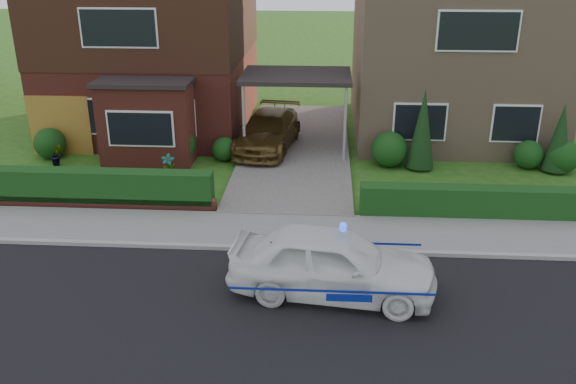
{
  "coord_description": "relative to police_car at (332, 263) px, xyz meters",
  "views": [
    {
      "loc": [
        1.06,
        -10.12,
        6.99
      ],
      "look_at": [
        0.18,
        3.5,
        1.39
      ],
      "focal_mm": 38.0,
      "sensor_mm": 36.0,
      "label": 1
    }
  ],
  "objects": [
    {
      "name": "potted_plant_c",
      "position": [
        -6.86,
        7.8,
        -0.4
      ],
      "size": [
        0.39,
        0.39,
        0.68
      ],
      "primitive_type": "imported",
      "rotation": [
        0.0,
        0.0,
        1.56
      ],
      "color": "gray",
      "rests_on": "ground"
    },
    {
      "name": "shrub_right_mid",
      "position": [
        6.53,
        8.3,
        -0.26
      ],
      "size": [
        0.96,
        0.96,
        0.96
      ],
      "primitive_type": "sphere",
      "color": "#113611",
      "rests_on": "ground"
    },
    {
      "name": "road",
      "position": [
        -1.27,
        -1.2,
        -0.74
      ],
      "size": [
        60.0,
        6.0,
        0.02
      ],
      "primitive_type": "cube",
      "color": "black",
      "rests_on": "ground"
    },
    {
      "name": "driveway",
      "position": [
        -1.27,
        9.8,
        -0.68
      ],
      "size": [
        3.8,
        12.0,
        0.12
      ],
      "primitive_type": "cube",
      "color": "#666059",
      "rests_on": "ground"
    },
    {
      "name": "police_car",
      "position": [
        0.0,
        0.0,
        0.0
      ],
      "size": [
        4.01,
        4.54,
        1.65
      ],
      "rotation": [
        0.0,
        0.0,
        1.45
      ],
      "color": "white",
      "rests_on": "ground"
    },
    {
      "name": "house_left",
      "position": [
        -7.05,
        12.7,
        3.07
      ],
      "size": [
        7.5,
        9.53,
        7.25
      ],
      "color": "maroon",
      "rests_on": "ground"
    },
    {
      "name": "shrub_right_near",
      "position": [
        1.93,
        8.2,
        -0.14
      ],
      "size": [
        1.2,
        1.2,
        1.2
      ],
      "primitive_type": "sphere",
      "color": "#113611",
      "rests_on": "ground"
    },
    {
      "name": "house_right",
      "position": [
        4.53,
        12.79,
        2.92
      ],
      "size": [
        7.5,
        8.06,
        7.25
      ],
      "color": "#A18363",
      "rests_on": "ground"
    },
    {
      "name": "shrub_right_far",
      "position": [
        7.53,
        8.0,
        -0.2
      ],
      "size": [
        1.08,
        1.08,
        1.08
      ],
      "primitive_type": "sphere",
      "color": "#113611",
      "rests_on": "ground"
    },
    {
      "name": "hedge_right",
      "position": [
        4.53,
        4.15,
        -0.74
      ],
      "size": [
        7.5,
        0.55,
        0.8
      ],
      "primitive_type": "cube",
      "color": "#113611",
      "rests_on": "ground"
    },
    {
      "name": "shrub_left_mid",
      "position": [
        -5.27,
        8.1,
        -0.08
      ],
      "size": [
        1.32,
        1.32,
        1.32
      ],
      "primitive_type": "sphere",
      "color": "#113611",
      "rests_on": "ground"
    },
    {
      "name": "conifer_b",
      "position": [
        7.33,
        8.0,
        0.36
      ],
      "size": [
        0.9,
        0.9,
        2.2
      ],
      "primitive_type": "cone",
      "color": "black",
      "rests_on": "ground"
    },
    {
      "name": "potted_plant_b",
      "position": [
        -9.25,
        7.57,
        -0.39
      ],
      "size": [
        0.5,
        0.49,
        0.71
      ],
      "primitive_type": "imported",
      "rotation": [
        0.0,
        0.0,
        0.91
      ],
      "color": "gray",
      "rests_on": "ground"
    },
    {
      "name": "shrub_left_near",
      "position": [
        -3.67,
        8.4,
        -0.32
      ],
      "size": [
        0.84,
        0.84,
        0.84
      ],
      "primitive_type": "sphere",
      "color": "#113611",
      "rests_on": "ground"
    },
    {
      "name": "garage_door",
      "position": [
        -9.52,
        8.76,
        0.31
      ],
      "size": [
        2.2,
        0.1,
        2.1
      ],
      "primitive_type": "cube",
      "color": "#976121",
      "rests_on": "ground"
    },
    {
      "name": "shrub_left_far",
      "position": [
        -9.77,
        8.3,
        -0.2
      ],
      "size": [
        1.08,
        1.08,
        1.08
      ],
      "primitive_type": "sphere",
      "color": "#113611",
      "rests_on": "ground"
    },
    {
      "name": "ground",
      "position": [
        -1.27,
        -1.2,
        -0.74
      ],
      "size": [
        120.0,
        120.0,
        0.0
      ],
      "primitive_type": "plane",
      "color": "#215516",
      "rests_on": "ground"
    },
    {
      "name": "conifer_a",
      "position": [
        2.93,
        8.0,
        0.56
      ],
      "size": [
        0.9,
        0.9,
        2.6
      ],
      "primitive_type": "cone",
      "color": "black",
      "rests_on": "ground"
    },
    {
      "name": "dwarf_wall",
      "position": [
        -7.07,
        4.1,
        -0.56
      ],
      "size": [
        7.7,
        0.25,
        0.36
      ],
      "primitive_type": "cube",
      "color": "maroon",
      "rests_on": "ground"
    },
    {
      "name": "potted_plant_a",
      "position": [
        -5.16,
        6.56,
        -0.34
      ],
      "size": [
        0.45,
        0.32,
        0.8
      ],
      "primitive_type": "imported",
      "rotation": [
        0.0,
        0.0,
        0.09
      ],
      "color": "gray",
      "rests_on": "ground"
    },
    {
      "name": "sidewalk",
      "position": [
        -1.27,
        2.9,
        -0.69
      ],
      "size": [
        60.0,
        2.0,
        0.1
      ],
      "primitive_type": "cube",
      "color": "slate",
      "rests_on": "ground"
    },
    {
      "name": "carport_link",
      "position": [
        -1.27,
        9.75,
        1.91
      ],
      "size": [
        3.8,
        3.0,
        2.77
      ],
      "color": "black",
      "rests_on": "ground"
    },
    {
      "name": "driveway_car",
      "position": [
        -2.27,
        9.54,
        0.02
      ],
      "size": [
        2.39,
        4.61,
        1.28
      ],
      "primitive_type": "imported",
      "rotation": [
        0.0,
        0.0,
        -0.14
      ],
      "color": "brown",
      "rests_on": "driveway"
    },
    {
      "name": "kerb",
      "position": [
        -1.27,
        1.85,
        -0.68
      ],
      "size": [
        60.0,
        0.16,
        0.12
      ],
      "primitive_type": "cube",
      "color": "#9E9993",
      "rests_on": "ground"
    },
    {
      "name": "hedge_left",
      "position": [
        -7.07,
        4.25,
        -0.74
      ],
      "size": [
        7.5,
        0.55,
        0.9
      ],
      "primitive_type": "cube",
      "color": "#113611",
      "rests_on": "ground"
    }
  ]
}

